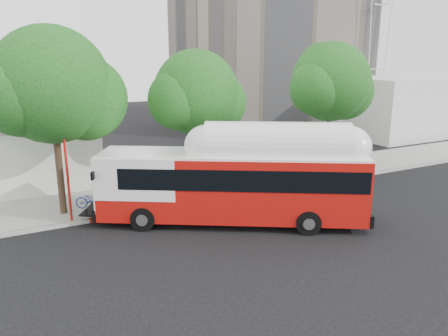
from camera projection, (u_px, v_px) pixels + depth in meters
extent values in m
plane|color=black|center=(263.00, 220.00, 22.47)|extent=(120.00, 120.00, 0.00)
cube|color=gray|center=(209.00, 186.00, 28.03)|extent=(60.00, 5.00, 0.15)
cube|color=gray|center=(228.00, 198.00, 25.80)|extent=(60.00, 0.30, 0.15)
cube|color=maroon|center=(181.00, 205.00, 24.46)|extent=(10.00, 0.32, 0.16)
cylinder|color=#2D2116|center=(59.00, 160.00, 22.39)|extent=(0.36, 0.36, 6.08)
sphere|color=#154714|center=(51.00, 85.00, 21.43)|extent=(5.80, 5.80, 5.80)
sphere|color=#154714|center=(85.00, 99.00, 22.51)|extent=(4.35, 4.35, 4.35)
cylinder|color=#2D2116|center=(197.00, 149.00, 26.49)|extent=(0.36, 0.36, 5.44)
sphere|color=#154714|center=(196.00, 92.00, 25.63)|extent=(5.00, 5.00, 5.00)
sphere|color=#154714|center=(216.00, 103.00, 26.59)|extent=(3.75, 3.75, 3.75)
cylinder|color=#2D2116|center=(328.00, 133.00, 30.75)|extent=(0.36, 0.36, 5.76)
sphere|color=#154714|center=(331.00, 82.00, 29.84)|extent=(5.40, 5.40, 5.40)
sphere|color=#154714|center=(345.00, 91.00, 30.86)|extent=(4.05, 4.05, 4.05)
cube|color=silver|center=(413.00, 103.00, 48.87)|extent=(20.00, 12.00, 6.00)
cube|color=#AF100C|center=(232.00, 186.00, 21.71)|extent=(12.62, 9.15, 3.15)
cube|color=black|center=(243.00, 173.00, 21.51)|extent=(11.54, 8.53, 1.03)
cube|color=white|center=(232.00, 154.00, 21.30)|extent=(12.57, 9.07, 0.11)
cube|color=white|center=(277.00, 149.00, 21.10)|extent=(7.07, 5.45, 0.60)
cube|color=black|center=(94.00, 209.00, 22.49)|extent=(1.75, 2.12, 0.07)
imported|color=#22319E|center=(93.00, 200.00, 22.36)|extent=(1.52, 1.93, 0.98)
cylinder|color=red|center=(68.00, 181.00, 21.55)|extent=(0.13, 0.13, 4.42)
cube|color=black|center=(64.00, 135.00, 20.97)|extent=(0.06, 0.44, 0.28)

